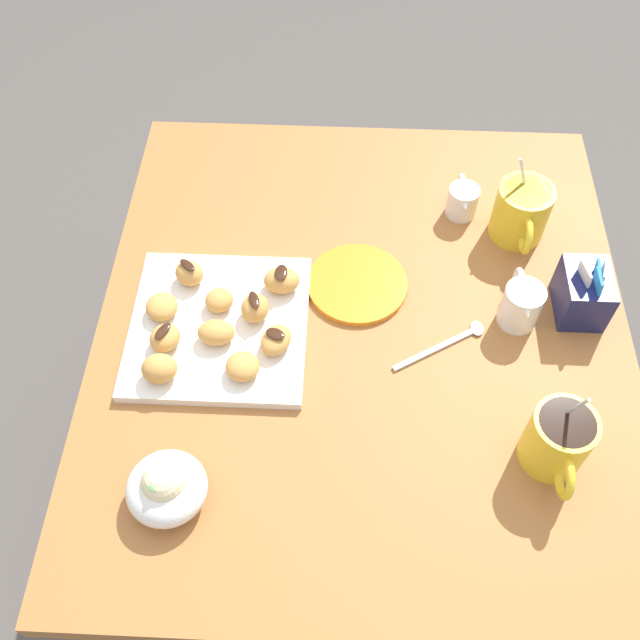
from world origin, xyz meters
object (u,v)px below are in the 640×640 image
object	(u,v)px
dining_table	(359,373)
beignet_2	(165,338)
beignet_1	(243,366)
beignet_8	(219,300)
beignet_0	(189,273)
beignet_7	(162,306)
beignet_6	(216,333)
coffee_mug_yellow_right	(558,440)
beignet_4	(159,369)
beignet_9	(276,340)
cream_pitcher_white	(521,304)
sugar_caddy	(583,293)
saucer_orange_left	(357,284)
beignet_5	(255,306)
beignet_3	(282,281)
chocolate_sauce_pitcher	(463,199)
ice_cream_bowl	(166,487)
coffee_mug_yellow_left	(522,211)
pastry_plate_square	(219,326)

from	to	relation	value
dining_table	beignet_2	world-z (taller)	beignet_2
beignet_1	beignet_8	xyz separation A→B (m)	(-0.11, -0.05, 0.00)
beignet_0	beignet_7	size ratio (longest dim) A/B	0.88
beignet_6	coffee_mug_yellow_right	bearing A→B (deg)	71.05
beignet_4	beignet_9	world-z (taller)	beignet_4
cream_pitcher_white	sugar_caddy	xyz separation A→B (m)	(-0.02, 0.10, 0.00)
beignet_0	beignet_1	bearing A→B (deg)	31.63
beignet_0	beignet_7	bearing A→B (deg)	-28.58
sugar_caddy	saucer_orange_left	xyz separation A→B (m)	(-0.03, -0.34, -0.04)
saucer_orange_left	beignet_0	world-z (taller)	beignet_0
beignet_2	beignet_5	world-z (taller)	beignet_5
cream_pitcher_white	beignet_3	xyz separation A→B (m)	(-0.03, -0.36, -0.01)
beignet_0	beignet_4	xyz separation A→B (m)	(0.17, -0.02, 0.00)
coffee_mug_yellow_right	chocolate_sauce_pitcher	world-z (taller)	coffee_mug_yellow_right
cream_pitcher_white	ice_cream_bowl	distance (m)	0.58
coffee_mug_yellow_left	saucer_orange_left	world-z (taller)	coffee_mug_yellow_left
chocolate_sauce_pitcher	saucer_orange_left	size ratio (longest dim) A/B	0.58
beignet_7	beignet_3	bearing A→B (deg)	106.65
coffee_mug_yellow_right	ice_cream_bowl	distance (m)	0.51
dining_table	beignet_5	xyz separation A→B (m)	(-0.00, -0.16, 0.18)
beignet_1	beignet_3	world-z (taller)	beignet_3
beignet_9	ice_cream_bowl	bearing A→B (deg)	-27.69
dining_table	beignet_1	size ratio (longest dim) A/B	18.71
ice_cream_bowl	beignet_9	distance (m)	0.26
coffee_mug_yellow_right	saucer_orange_left	xyz separation A→B (m)	(-0.28, -0.26, -0.05)
beignet_3	cream_pitcher_white	bearing A→B (deg)	84.97
saucer_orange_left	cream_pitcher_white	bearing A→B (deg)	77.67
pastry_plate_square	beignet_6	distance (m)	0.04
dining_table	beignet_6	distance (m)	0.28
coffee_mug_yellow_right	beignet_7	distance (m)	0.60
pastry_plate_square	beignet_6	world-z (taller)	beignet_6
dining_table	coffee_mug_yellow_left	bearing A→B (deg)	128.43
pastry_plate_square	chocolate_sauce_pitcher	distance (m)	0.47
cream_pitcher_white	ice_cream_bowl	bearing A→B (deg)	-57.59
dining_table	beignet_7	size ratio (longest dim) A/B	17.83
dining_table	beignet_6	world-z (taller)	beignet_6
cream_pitcher_white	beignet_5	bearing A→B (deg)	-87.34
beignet_1	beignet_9	bearing A→B (deg)	137.08
pastry_plate_square	beignet_2	bearing A→B (deg)	-60.35
beignet_2	beignet_5	xyz separation A→B (m)	(-0.06, 0.13, 0.00)
beignet_6	beignet_3	bearing A→B (deg)	138.34
beignet_7	beignet_4	bearing A→B (deg)	8.47
cream_pitcher_white	beignet_3	world-z (taller)	cream_pitcher_white
coffee_mug_yellow_left	beignet_6	world-z (taller)	coffee_mug_yellow_left
beignet_8	beignet_7	bearing A→B (deg)	-81.43
coffee_mug_yellow_right	beignet_8	distance (m)	0.52
beignet_2	saucer_orange_left	bearing A→B (deg)	115.56
beignet_5	beignet_4	bearing A→B (deg)	-47.11
dining_table	beignet_7	world-z (taller)	beignet_7
ice_cream_bowl	beignet_7	bearing A→B (deg)	-169.04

